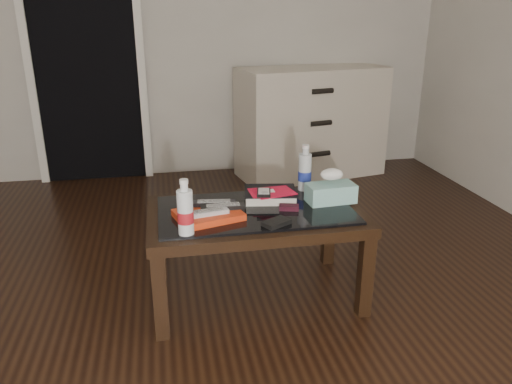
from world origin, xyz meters
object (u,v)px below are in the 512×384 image
at_px(water_bottle_right, 305,168).
at_px(tissue_box, 331,193).
at_px(dresser, 311,123).
at_px(textbook, 270,195).
at_px(coffee_table, 255,221).
at_px(water_bottle_left, 185,207).

xyz_separation_m(water_bottle_right, tissue_box, (0.08, -0.19, -0.07)).
distance_m(dresser, water_bottle_right, 1.70).
distance_m(textbook, tissue_box, 0.29).
relative_size(dresser, tissue_box, 5.55).
bearing_deg(coffee_table, tissue_box, 3.43).
height_order(dresser, textbook, dresser).
bearing_deg(water_bottle_left, coffee_table, 32.45).
distance_m(water_bottle_left, water_bottle_right, 0.76).
bearing_deg(water_bottle_right, tissue_box, -68.34).
bearing_deg(tissue_box, water_bottle_right, 107.33).
bearing_deg(water_bottle_right, coffee_table, -144.38).
bearing_deg(textbook, dresser, 76.30).
bearing_deg(tissue_box, water_bottle_left, -166.02).
bearing_deg(dresser, water_bottle_right, -119.67).
relative_size(coffee_table, water_bottle_left, 4.20).
height_order(coffee_table, dresser, dresser).
bearing_deg(coffee_table, textbook, 49.59).
xyz_separation_m(water_bottle_left, water_bottle_right, (0.63, 0.43, 0.00)).
height_order(dresser, water_bottle_left, dresser).
bearing_deg(dresser, water_bottle_left, -131.24).
xyz_separation_m(coffee_table, water_bottle_right, (0.30, 0.21, 0.18)).
relative_size(coffee_table, dresser, 0.78).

